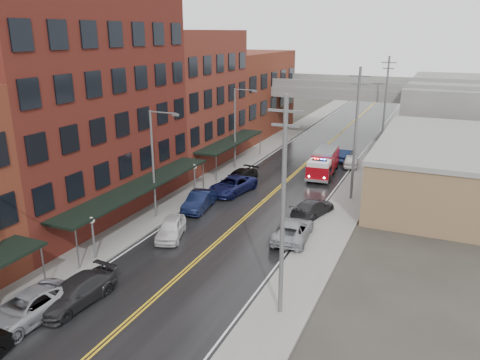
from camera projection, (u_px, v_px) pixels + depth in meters
The scene contains 31 objects.
road at pixel (258, 206), 41.60m from camera, with size 11.00×160.00×0.02m, color black.
sidewalk_left at pixel (187, 194), 44.38m from camera, with size 3.00×160.00×0.15m, color slate.
sidewalk_right at pixel (340, 218), 38.79m from camera, with size 3.00×160.00×0.15m, color slate.
curb_left at pixel (202, 197), 43.75m from camera, with size 0.30×160.00×0.15m, color gray.
curb_right at pixel (321, 215), 39.42m from camera, with size 0.30×160.00×0.15m, color gray.
brick_building_b at pixel (75, 107), 37.86m from camera, with size 9.00×20.00×18.00m, color #561A16.
brick_building_c at pixel (185, 99), 53.59m from camera, with size 9.00×15.00×15.00m, color maroon.
brick_building_far at pixel (245, 94), 69.31m from camera, with size 9.00×20.00×12.00m, color brown.
tan_building at pixel (458, 171), 43.44m from camera, with size 14.00×22.00×5.00m, color brown.
right_far_block at pixel (473, 109), 68.40m from camera, with size 18.00×30.00×8.00m, color slate.
awning_1 at pixel (140, 186), 37.46m from camera, with size 2.60×18.00×3.09m.
awning_2 at pixel (231, 142), 52.73m from camera, with size 2.60×13.00×3.09m.
globe_lamp_1 at pixel (92, 228), 31.14m from camera, with size 0.44×0.44×3.12m.
globe_lamp_2 at pixel (195, 173), 43.35m from camera, with size 0.44×0.44×3.12m.
street_lamp_1 at pixel (155, 158), 37.30m from camera, with size 2.64×0.22×9.00m.
street_lamp_2 at pixel (237, 124), 51.27m from camera, with size 2.64×0.22×9.00m.
utility_pole_0 at pixel (283, 207), 23.85m from camera, with size 1.80×0.24×12.00m.
utility_pole_1 at pixel (356, 133), 41.30m from camera, with size 1.80×0.24×12.00m.
utility_pole_2 at pixel (385, 103), 58.75m from camera, with size 1.80×0.24×12.00m.
overpass at pixel (340, 95), 67.71m from camera, with size 40.00×10.00×7.50m.
fire_truck at pixel (323, 163), 50.02m from camera, with size 3.29×7.38×2.64m.
parked_car_left_2 at pixel (26, 308), 24.90m from camera, with size 2.55×5.53×1.54m, color #929399.
parked_car_left_3 at pixel (76, 292), 26.49m from camera, with size 2.10×5.15×1.50m, color black.
parked_car_left_4 at pixel (171, 228), 35.08m from camera, with size 1.75×4.34×1.48m, color silver.
parked_car_left_5 at pixel (199, 201), 40.62m from camera, with size 1.66×4.76×1.57m, color black.
parked_car_left_6 at pixel (232, 185), 44.78m from camera, with size 2.60×5.65×1.57m, color #111643.
parked_car_left_7 at pixel (239, 178), 47.08m from camera, with size 2.11×5.18×1.50m, color black.
parked_car_right_0 at pixel (293, 230), 34.73m from camera, with size 2.47×5.35×1.49m, color gray.
parked_car_right_1 at pixel (313, 208), 39.30m from camera, with size 1.96×4.81×1.40m, color #272729.
parked_car_right_2 at pixel (351, 161), 53.61m from camera, with size 1.66×4.12×1.40m, color silver.
parked_car_right_3 at pixel (345, 155), 55.92m from camera, with size 1.56×4.49×1.48m, color #0E1833.
Camera 1 is at (14.15, -6.32, 14.83)m, focal length 35.00 mm.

